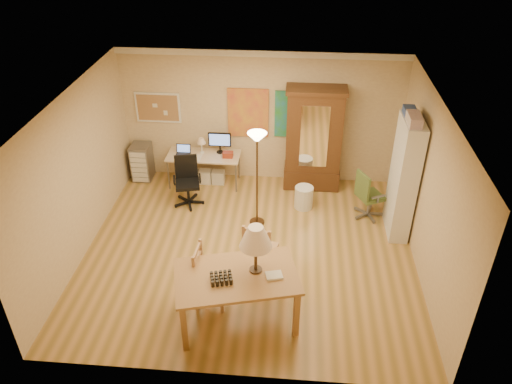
# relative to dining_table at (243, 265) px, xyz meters

# --- Properties ---
(floor) EXTENTS (5.50, 5.50, 0.00)m
(floor) POSITION_rel_dining_table_xyz_m (-0.07, 1.50, -0.99)
(floor) COLOR olive
(floor) RESTS_ON ground
(crown_molding) EXTENTS (5.50, 0.08, 0.12)m
(crown_molding) POSITION_rel_dining_table_xyz_m (-0.07, 3.96, 1.65)
(crown_molding) COLOR white
(crown_molding) RESTS_ON floor
(corkboard) EXTENTS (0.90, 0.04, 0.62)m
(corkboard) POSITION_rel_dining_table_xyz_m (-2.12, 3.97, 0.51)
(corkboard) COLOR #A1704B
(corkboard) RESTS_ON floor
(art_panel_left) EXTENTS (0.80, 0.04, 1.00)m
(art_panel_left) POSITION_rel_dining_table_xyz_m (-0.32, 3.97, 0.46)
(art_panel_left) COLOR gold
(art_panel_left) RESTS_ON floor
(art_panel_right) EXTENTS (0.75, 0.04, 0.95)m
(art_panel_right) POSITION_rel_dining_table_xyz_m (0.58, 3.97, 0.46)
(art_panel_right) COLOR teal
(art_panel_right) RESTS_ON floor
(dining_table) EXTENTS (1.86, 1.38, 1.56)m
(dining_table) POSITION_rel_dining_table_xyz_m (0.00, 0.00, 0.00)
(dining_table) COLOR brown
(dining_table) RESTS_ON floor
(ladder_chair_back) EXTENTS (0.57, 0.55, 1.02)m
(ladder_chair_back) POSITION_rel_dining_table_xyz_m (0.15, 0.93, -0.51)
(ladder_chair_back) COLOR #AB794E
(ladder_chair_back) RESTS_ON floor
(ladder_chair_left) EXTENTS (0.47, 0.49, 0.99)m
(ladder_chair_left) POSITION_rel_dining_table_xyz_m (-0.54, 0.28, -0.53)
(ladder_chair_left) COLOR #AB794E
(ladder_chair_left) RESTS_ON floor
(torchiere_lamp) EXTENTS (0.33, 0.33, 1.82)m
(torchiere_lamp) POSITION_rel_dining_table_xyz_m (-0.01, 2.33, 0.47)
(torchiere_lamp) COLOR #422E1A
(torchiere_lamp) RESTS_ON floor
(computer_desk) EXTENTS (1.45, 0.64, 1.10)m
(computer_desk) POSITION_rel_dining_table_xyz_m (-1.17, 3.65, -0.59)
(computer_desk) COLOR beige
(computer_desk) RESTS_ON floor
(office_chair_black) EXTENTS (0.59, 0.59, 0.96)m
(office_chair_black) POSITION_rel_dining_table_xyz_m (-1.38, 2.87, -0.73)
(office_chair_black) COLOR black
(office_chair_black) RESTS_ON floor
(office_chair_green) EXTENTS (0.58, 0.58, 0.94)m
(office_chair_green) POSITION_rel_dining_table_xyz_m (2.01, 2.72, -0.74)
(office_chair_green) COLOR slate
(office_chair_green) RESTS_ON floor
(drawer_cart) EXTENTS (0.38, 0.46, 0.76)m
(drawer_cart) POSITION_rel_dining_table_xyz_m (-2.52, 3.73, -0.61)
(drawer_cart) COLOR slate
(drawer_cart) RESTS_ON floor
(armoire) EXTENTS (1.14, 0.54, 2.10)m
(armoire) POSITION_rel_dining_table_xyz_m (0.98, 3.74, -0.08)
(armoire) COLOR #3D1E10
(armoire) RESTS_ON floor
(bookshelf) EXTENTS (0.32, 0.85, 2.14)m
(bookshelf) POSITION_rel_dining_table_xyz_m (2.47, 2.34, 0.08)
(bookshelf) COLOR white
(bookshelf) RESTS_ON floor
(wastebin) EXTENTS (0.35, 0.35, 0.44)m
(wastebin) POSITION_rel_dining_table_xyz_m (0.83, 2.91, -0.77)
(wastebin) COLOR silver
(wastebin) RESTS_ON floor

